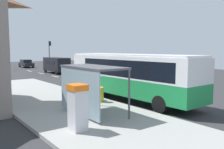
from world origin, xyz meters
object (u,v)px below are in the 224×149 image
bus (129,74)px  recycling_bin_blue (94,93)px  ticket_machine (78,107)px  bus_shelter (88,78)px  white_van (56,64)px  recycling_bin_yellow (100,94)px  traffic_light_near_side (50,50)px  sedan_near (26,63)px

bus → recycling_bin_blue: bearing=163.4°
ticket_machine → bus_shelter: bus_shelter is taller
white_van → recycling_bin_yellow: 21.77m
bus → traffic_light_near_side: (7.21, 31.10, 1.53)m
ticket_machine → recycling_bin_blue: ticket_machine is taller
recycling_bin_blue → bus_shelter: bearing=-127.3°
bus → ticket_machine: bus is taller
bus → recycling_bin_blue: (-2.49, 0.74, -1.19)m
bus → traffic_light_near_side: traffic_light_near_side is taller
bus_shelter → recycling_bin_yellow: bearing=44.9°
recycling_bin_yellow → bus_shelter: bus_shelter is taller
white_van → bus_shelter: 24.57m
bus → bus_shelter: size_ratio=2.77×
ticket_machine → traffic_light_near_side: size_ratio=0.38×
ticket_machine → recycling_bin_blue: bearing=51.2°
white_van → traffic_light_near_side: size_ratio=1.03×
sedan_near → bus_shelter: 38.27m
bus_shelter → white_van: bearing=69.5°
traffic_light_near_side → bus_shelter: traffic_light_near_side is taller
white_van → recycling_bin_yellow: (-6.40, -20.80, -0.69)m
white_van → recycling_bin_blue: size_ratio=5.48×
recycling_bin_blue → traffic_light_near_side: size_ratio=0.19×
bus_shelter → traffic_light_near_side: bearing=70.3°
recycling_bin_yellow → recycling_bin_blue: same height
sedan_near → white_van: bearing=-90.4°
sedan_near → recycling_bin_blue: (-6.50, -34.34, -0.14)m
ticket_machine → bus: bearing=32.6°
sedan_near → ticket_machine: ticket_machine is taller
recycling_bin_blue → traffic_light_near_side: bearing=72.3°
ticket_machine → recycling_bin_yellow: size_ratio=2.04×
recycling_bin_blue → ticket_machine: bearing=-128.8°
white_van → sedan_near: white_van is taller
bus → traffic_light_near_side: size_ratio=2.18×
bus → traffic_light_near_side: bearing=76.9°
recycling_bin_yellow → traffic_light_near_side: size_ratio=0.19×
sedan_near → traffic_light_near_side: bearing=-51.2°
white_van → ticket_machine: (-10.26, -24.90, -0.17)m
white_van → sedan_near: (0.10, 14.24, -0.55)m
sedan_near → bus_shelter: bearing=-103.2°
bus → recycling_bin_yellow: bearing=179.0°
bus → ticket_machine: bearing=-147.4°
recycling_bin_yellow → ticket_machine: bearing=-133.3°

